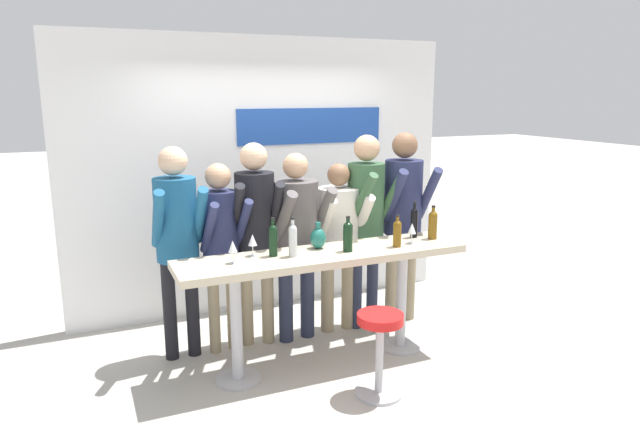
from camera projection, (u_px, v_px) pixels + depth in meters
name	position (u px, v px, depth m)	size (l,w,h in m)	color
ground_plane	(324.00, 363.00, 4.78)	(40.00, 40.00, 0.00)	#B2ADA3
back_wall	(265.00, 175.00, 5.83)	(3.98, 0.12, 2.76)	white
tasting_table	(324.00, 271.00, 4.60)	(2.38, 0.54, 0.96)	beige
bar_stool	(380.00, 342.00, 4.19)	(0.36, 0.36, 0.64)	#B2B2B7
person_far_left	(177.00, 229.00, 4.64)	(0.41, 0.54, 1.80)	black
person_left	(221.00, 236.00, 4.79)	(0.40, 0.52, 1.65)	gray
person_center_left	(255.00, 221.00, 4.91)	(0.46, 0.59, 1.81)	gray
person_center	(297.00, 228.00, 5.02)	(0.51, 0.60, 1.71)	#23283D
person_center_right	(339.00, 230.00, 5.24)	(0.47, 0.54, 1.59)	gray
person_right	(366.00, 209.00, 5.29)	(0.46, 0.59, 1.84)	#23283D
person_far_right	(403.00, 206.00, 5.43)	(0.47, 0.59, 1.85)	gray
wine_bottle_0	(293.00, 239.00, 4.43)	(0.07, 0.07, 0.31)	#B7BCC1
wine_bottle_1	(414.00, 221.00, 5.01)	(0.06, 0.06, 0.33)	black
wine_bottle_2	(273.00, 239.00, 4.44)	(0.07, 0.07, 0.31)	black
wine_bottle_3	(348.00, 235.00, 4.57)	(0.08, 0.08, 0.29)	black
wine_bottle_4	(397.00, 232.00, 4.71)	(0.07, 0.07, 0.27)	brown
wine_bottle_5	(433.00, 223.00, 4.96)	(0.08, 0.08, 0.30)	brown
wine_glass_0	(253.00, 241.00, 4.44)	(0.07, 0.07, 0.18)	silver
wine_glass_1	(412.00, 229.00, 4.81)	(0.07, 0.07, 0.18)	silver
wine_glass_2	(233.00, 247.00, 4.25)	(0.07, 0.07, 0.18)	silver
decorative_vase	(318.00, 238.00, 4.67)	(0.13, 0.13, 0.22)	#1E665B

